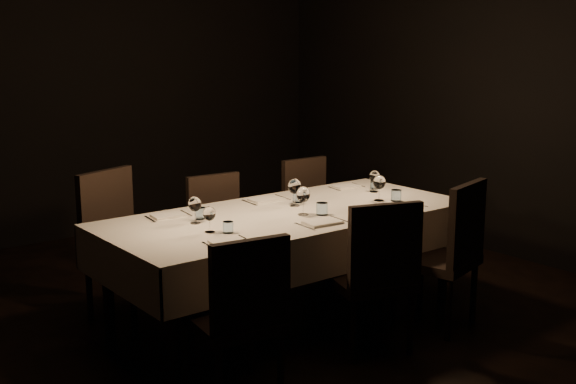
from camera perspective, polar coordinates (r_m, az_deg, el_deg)
room at (r=4.72m, az=-0.00°, el=7.14°), size 5.01×6.01×3.01m
dining_table at (r=4.85m, az=-0.00°, el=-2.47°), size 2.52×1.12×0.76m
chair_near_left at (r=3.82m, az=-3.68°, el=-9.31°), size 0.50×0.50×0.92m
place_setting_near_left at (r=4.26m, az=-5.47°, el=-2.63°), size 0.30×0.39×0.16m
chair_near_center at (r=4.41m, az=6.95°, el=-6.13°), size 0.59×0.59×0.96m
place_setting_near_center at (r=4.68m, az=2.02°, el=-1.13°), size 0.35×0.41×0.19m
chair_near_right at (r=4.88m, az=12.54°, el=-4.39°), size 0.59×0.59×1.00m
place_setting_near_right at (r=5.15m, az=8.03°, el=-0.06°), size 0.35×0.41×0.19m
chair_far_left at (r=5.12m, az=-13.10°, el=-3.53°), size 0.63×0.63×1.02m
place_setting_far_left at (r=4.64m, az=-7.92°, el=-1.42°), size 0.32×0.40×0.17m
chair_far_center at (r=5.47m, az=-5.37°, el=-2.90°), size 0.46×0.46×0.90m
place_setting_far_center at (r=5.08m, az=-0.11°, el=-0.08°), size 0.35×0.41×0.19m
chair_far_right at (r=6.04m, az=1.92°, el=-1.32°), size 0.44×0.44×0.92m
place_setting_far_right at (r=5.58m, az=6.17°, el=0.82°), size 0.31×0.39×0.17m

